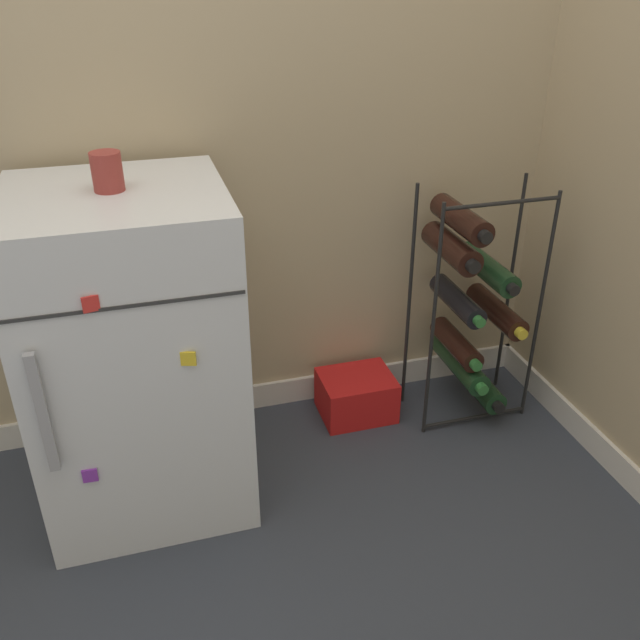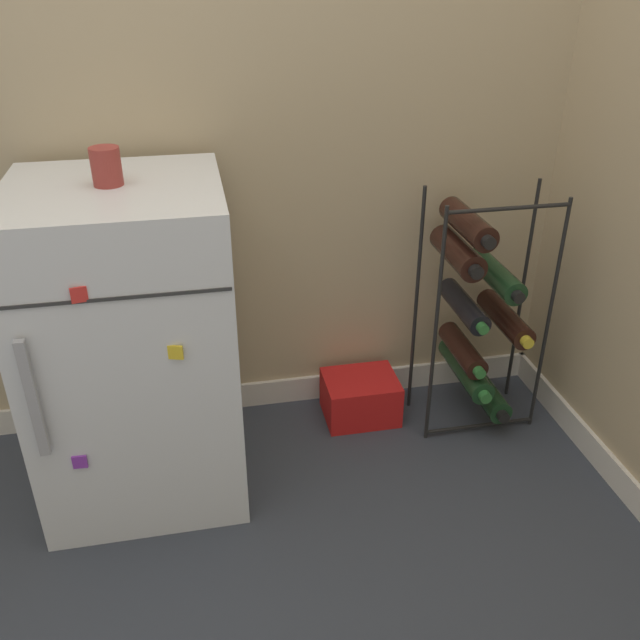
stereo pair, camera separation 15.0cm
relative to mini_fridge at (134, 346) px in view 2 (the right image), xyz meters
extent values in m
plane|color=#333842|center=(0.31, -0.23, -0.45)|extent=(14.00, 14.00, 0.00)
cube|color=tan|center=(0.31, 0.33, 0.80)|extent=(7.09, 0.06, 2.50)
cube|color=silver|center=(0.31, 0.30, -0.41)|extent=(7.09, 0.01, 0.09)
cube|color=silver|center=(0.00, 0.00, 0.00)|extent=(0.54, 0.53, 0.90)
cube|color=#2D2D2D|center=(0.00, -0.26, 0.28)|extent=(0.53, 0.00, 0.01)
cube|color=#9E9EA3|center=(-0.21, -0.28, 0.05)|extent=(0.02, 0.02, 0.31)
cube|color=red|center=(-0.07, -0.27, 0.29)|extent=(0.04, 0.01, 0.04)
cube|color=purple|center=(-0.14, -0.27, -0.16)|extent=(0.04, 0.01, 0.04)
cube|color=yellow|center=(0.12, -0.27, 0.12)|extent=(0.04, 0.02, 0.04)
cylinder|color=black|center=(0.88, 0.00, -0.06)|extent=(0.01, 0.01, 0.79)
cylinder|color=black|center=(1.25, 0.00, -0.06)|extent=(0.01, 0.01, 0.79)
cylinder|color=black|center=(0.88, 0.19, -0.06)|extent=(0.01, 0.01, 0.79)
cylinder|color=black|center=(1.25, 0.19, -0.06)|extent=(0.01, 0.01, 0.79)
cylinder|color=black|center=(1.06, 0.00, -0.43)|extent=(0.37, 0.01, 0.01)
cylinder|color=black|center=(1.06, 0.00, 0.32)|extent=(0.37, 0.01, 0.01)
cylinder|color=#19381E|center=(1.11, 0.10, -0.36)|extent=(0.08, 0.29, 0.08)
cylinder|color=black|center=(1.11, -0.06, -0.36)|extent=(0.04, 0.02, 0.04)
cylinder|color=#19381E|center=(1.03, 0.10, -0.26)|extent=(0.08, 0.30, 0.08)
cylinder|color=#2D7033|center=(1.03, -0.07, -0.26)|extent=(0.04, 0.02, 0.04)
cylinder|color=black|center=(1.01, 0.10, -0.19)|extent=(0.07, 0.25, 0.07)
cylinder|color=#2D7033|center=(1.01, -0.04, -0.19)|extent=(0.03, 0.02, 0.03)
cylinder|color=black|center=(1.15, 0.10, -0.09)|extent=(0.07, 0.29, 0.07)
cylinder|color=gold|center=(1.15, -0.06, -0.09)|extent=(0.04, 0.02, 0.04)
cylinder|color=black|center=(1.00, 0.10, -0.02)|extent=(0.07, 0.27, 0.07)
cylinder|color=#2D7033|center=(1.00, -0.05, -0.02)|extent=(0.03, 0.02, 0.03)
cylinder|color=#19381E|center=(1.09, 0.10, 0.07)|extent=(0.07, 0.29, 0.07)
cylinder|color=black|center=(1.09, -0.06, 0.07)|extent=(0.04, 0.02, 0.04)
cylinder|color=black|center=(0.96, 0.10, 0.16)|extent=(0.08, 0.26, 0.08)
cylinder|color=black|center=(0.96, -0.05, 0.16)|extent=(0.04, 0.02, 0.04)
cylinder|color=black|center=(0.98, 0.10, 0.25)|extent=(0.08, 0.28, 0.08)
cylinder|color=black|center=(0.98, -0.05, 0.25)|extent=(0.04, 0.02, 0.04)
cube|color=red|center=(0.69, 0.16, -0.38)|extent=(0.24, 0.20, 0.15)
cylinder|color=maroon|center=(0.00, 0.01, 0.50)|extent=(0.07, 0.07, 0.09)
camera|label=1|loc=(0.04, -1.63, 0.95)|focal=38.00mm
camera|label=2|loc=(0.19, -1.66, 0.95)|focal=38.00mm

